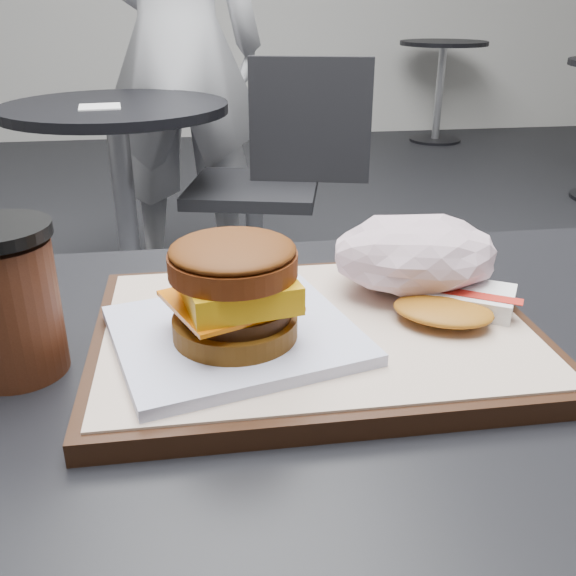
# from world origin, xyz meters

# --- Properties ---
(customer_table) EXTENTS (0.80, 0.60, 0.77)m
(customer_table) POSITION_xyz_m (0.00, 0.00, 0.58)
(customer_table) COLOR #A5A5AA
(customer_table) RESTS_ON ground
(serving_tray) EXTENTS (0.38, 0.28, 0.02)m
(serving_tray) POSITION_xyz_m (-0.02, 0.04, 0.78)
(serving_tray) COLOR black
(serving_tray) RESTS_ON customer_table
(breakfast_sandwich) EXTENTS (0.23, 0.21, 0.09)m
(breakfast_sandwich) POSITION_xyz_m (-0.09, 0.02, 0.83)
(breakfast_sandwich) COLOR white
(breakfast_sandwich) RESTS_ON serving_tray
(hash_brown) EXTENTS (0.14, 0.12, 0.02)m
(hash_brown) POSITION_xyz_m (0.11, 0.04, 0.80)
(hash_brown) COLOR white
(hash_brown) RESTS_ON serving_tray
(crumpled_wrapper) EXTENTS (0.16, 0.12, 0.07)m
(crumpled_wrapper) POSITION_xyz_m (0.09, 0.10, 0.82)
(crumpled_wrapper) COLOR silver
(crumpled_wrapper) RESTS_ON serving_tray
(coffee_cup) EXTENTS (0.08, 0.08, 0.12)m
(coffee_cup) POSITION_xyz_m (-0.27, 0.04, 0.83)
(coffee_cup) COLOR #441D10
(coffee_cup) RESTS_ON customer_table
(neighbor_table) EXTENTS (0.70, 0.70, 0.75)m
(neighbor_table) POSITION_xyz_m (-0.35, 1.65, 0.55)
(neighbor_table) COLOR black
(neighbor_table) RESTS_ON ground
(napkin) EXTENTS (0.13, 0.13, 0.00)m
(napkin) POSITION_xyz_m (-0.39, 1.58, 0.75)
(napkin) COLOR white
(napkin) RESTS_ON neighbor_table
(neighbor_chair) EXTENTS (0.64, 0.51, 0.88)m
(neighbor_chair) POSITION_xyz_m (0.14, 1.66, 0.51)
(neighbor_chair) COLOR #959599
(neighbor_chair) RESTS_ON ground
(patron) EXTENTS (0.69, 0.50, 1.78)m
(patron) POSITION_xyz_m (-0.16, 2.12, 0.89)
(patron) COLOR silver
(patron) RESTS_ON ground
(bg_table_far) EXTENTS (0.66, 0.66, 0.75)m
(bg_table_far) POSITION_xyz_m (1.80, 4.50, 0.56)
(bg_table_far) COLOR black
(bg_table_far) RESTS_ON ground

